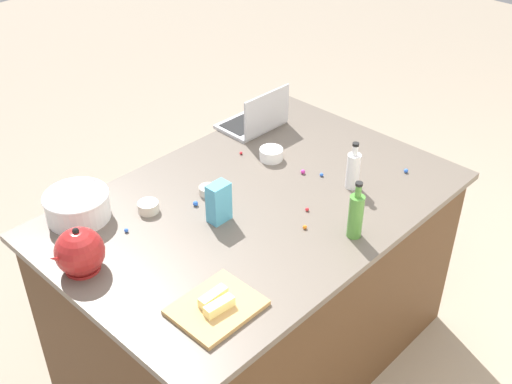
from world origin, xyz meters
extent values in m
plane|color=gray|center=(0.00, 0.00, 0.00)|extent=(12.00, 12.00, 0.00)
cube|color=#4C331E|center=(0.00, 0.00, 0.43)|extent=(1.65, 1.08, 0.87)
cube|color=#60564C|center=(0.00, 0.00, 0.89)|extent=(1.71, 1.14, 0.03)
cube|color=#B7B7BC|center=(-0.46, -0.48, 0.91)|extent=(0.31, 0.23, 0.02)
cube|color=black|center=(-0.46, -0.49, 0.92)|extent=(0.28, 0.16, 0.00)
cube|color=#B7B7BC|center=(-0.46, -0.37, 1.02)|extent=(0.30, 0.02, 0.20)
cube|color=silver|center=(-0.46, -0.37, 1.02)|extent=(0.27, 0.01, 0.18)
cylinder|color=white|center=(0.57, -0.44, 0.95)|extent=(0.25, 0.25, 0.11)
cylinder|color=black|center=(0.57, -0.44, 0.96)|extent=(0.21, 0.21, 0.09)
torus|color=white|center=(0.57, -0.44, 1.01)|extent=(0.26, 0.26, 0.02)
cylinder|color=#4C8C38|center=(-0.10, 0.43, 0.99)|extent=(0.06, 0.06, 0.18)
cylinder|color=#4C8C38|center=(-0.10, 0.43, 1.11)|extent=(0.02, 0.02, 0.05)
cylinder|color=black|center=(-0.10, 0.43, 1.14)|extent=(0.03, 0.03, 0.01)
cylinder|color=white|center=(-0.37, 0.22, 0.98)|extent=(0.06, 0.06, 0.16)
cylinder|color=white|center=(-0.37, 0.22, 1.08)|extent=(0.02, 0.02, 0.05)
cylinder|color=black|center=(-0.37, 0.22, 1.11)|extent=(0.03, 0.03, 0.01)
cylinder|color=maroon|center=(0.74, -0.16, 0.91)|extent=(0.13, 0.13, 0.01)
sphere|color=maroon|center=(0.74, -0.16, 0.98)|extent=(0.18, 0.18, 0.18)
cone|color=maroon|center=(0.82, -0.16, 1.00)|extent=(0.08, 0.03, 0.07)
sphere|color=black|center=(0.74, -0.16, 1.07)|extent=(0.02, 0.02, 0.02)
cube|color=tan|center=(0.54, 0.34, 0.91)|extent=(0.29, 0.23, 0.02)
cube|color=#F4E58C|center=(0.54, 0.31, 0.94)|extent=(0.11, 0.04, 0.04)
cube|color=#F4E58C|center=(0.55, 0.36, 0.94)|extent=(0.11, 0.05, 0.04)
cylinder|color=white|center=(-0.30, -0.19, 0.93)|extent=(0.11, 0.11, 0.05)
cylinder|color=beige|center=(0.35, -0.27, 0.92)|extent=(0.09, 0.09, 0.04)
cylinder|color=beige|center=(0.10, -0.19, 0.92)|extent=(0.07, 0.07, 0.04)
cube|color=#4CA5CC|center=(0.19, -0.02, 0.99)|extent=(0.09, 0.06, 0.17)
sphere|color=blue|center=(0.50, -0.23, 0.91)|extent=(0.02, 0.02, 0.02)
sphere|color=red|center=(-0.23, -0.32, 0.91)|extent=(0.01, 0.01, 0.01)
sphere|color=red|center=(-0.10, 0.20, 0.91)|extent=(0.02, 0.02, 0.02)
sphere|color=orange|center=(0.00, 0.27, 0.91)|extent=(0.02, 0.02, 0.02)
sphere|color=blue|center=(0.19, -0.16, 0.91)|extent=(0.02, 0.02, 0.02)
sphere|color=blue|center=(-0.34, 0.07, 0.91)|extent=(0.02, 0.02, 0.02)
sphere|color=blue|center=(-0.63, 0.33, 0.91)|extent=(0.02, 0.02, 0.02)
sphere|color=#CC3399|center=(-0.30, 0.00, 0.91)|extent=(0.02, 0.02, 0.02)
camera|label=1|loc=(1.56, 1.49, 2.43)|focal=44.39mm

